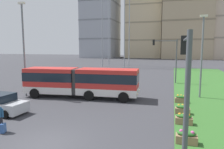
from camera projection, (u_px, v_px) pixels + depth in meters
name	position (u px, v px, depth m)	size (l,w,h in m)	color
ground_plane	(45.00, 143.00, 11.36)	(260.00, 260.00, 0.00)	#38383D
articulated_bus	(81.00, 82.00, 21.73)	(12.02, 3.72, 3.00)	red
car_navy_sedan	(91.00, 75.00, 33.81)	(4.59, 2.47, 1.58)	#19234C
rolling_suitcase	(3.00, 128.00, 12.71)	(0.34, 0.42, 0.97)	#335693
flower_planter_0	(186.00, 137.00, 11.19)	(1.10, 0.56, 0.74)	#937051
flower_planter_1	(184.00, 119.00, 14.03)	(1.10, 0.56, 0.74)	#937051
flower_planter_2	(183.00, 109.00, 16.21)	(1.10, 0.56, 0.74)	#937051
flower_planter_3	(181.00, 99.00, 19.47)	(1.10, 0.56, 0.74)	#937051
traffic_light_far_right	(168.00, 54.00, 30.17)	(3.61, 0.28, 6.27)	#474C51
traffic_light_near_right	(185.00, 84.00, 7.23)	(0.28, 3.61, 5.64)	#474C51
streetlight_left	(24.00, 46.00, 21.90)	(0.70, 0.28, 9.71)	slate
streetlight_median	(202.00, 53.00, 20.99)	(0.70, 0.28, 8.31)	slate
apartment_tower_west	(101.00, 4.00, 107.29)	(16.35, 19.34, 53.93)	#9EA3AD
apartment_tower_westcentre	(146.00, 8.00, 107.80)	(17.49, 19.88, 50.18)	beige
apartment_tower_centre	(187.00, 13.00, 95.58)	(21.38, 15.53, 41.17)	tan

